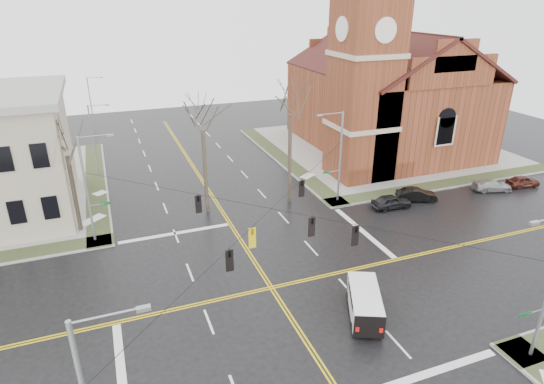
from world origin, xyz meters
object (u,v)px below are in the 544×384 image
object	(u,v)px
cargo_van	(364,300)
parked_car_a	(391,202)
church	(383,86)
streetlight_north_b	(92,102)
streetlight_north_a	(94,137)
parked_car_d	(523,181)
parked_car_b	(416,195)
signal_pole_nw	(88,187)
signal_pole_ne	(339,155)
tree_nw_near	(202,125)
tree_ne	(291,108)
tree_nw_far	(66,151)
parked_car_c	(492,185)

from	to	relation	value
cargo_van	parked_car_a	bearing A→B (deg)	74.55
church	streetlight_north_b	xyz separation A→B (m)	(-35.42, 23.22, -3.97)
streetlight_north_a	parked_car_d	distance (m)	47.43
church	parked_car_d	size ratio (longest dim) A/B	7.56
cargo_van	parked_car_d	size ratio (longest dim) A/B	1.40
parked_car_a	parked_car_b	xyz separation A→B (m)	(3.36, 0.55, -0.02)
signal_pole_nw	streetlight_north_a	world-z (taller)	signal_pole_nw
signal_pole_ne	parked_car_d	world-z (taller)	signal_pole_ne
signal_pole_ne	signal_pole_nw	bearing A→B (deg)	180.00
tree_nw_near	tree_ne	size ratio (longest dim) A/B	0.89
signal_pole_nw	streetlight_north_a	xyz separation A→B (m)	(0.67, 16.50, -0.48)
streetlight_north_a	streetlight_north_b	world-z (taller)	same
cargo_van	tree_ne	xyz separation A→B (m)	(2.35, 17.97, 8.44)
streetlight_north_b	tree_nw_far	distance (m)	34.27
signal_pole_ne	streetlight_north_a	size ratio (longest dim) A/B	1.12
parked_car_b	signal_pole_ne	bearing A→B (deg)	91.28
parked_car_c	tree_nw_far	distance (m)	41.67
church	parked_car_d	bearing A→B (deg)	-66.71
streetlight_north_b	tree_nw_far	xyz separation A→B (m)	(-1.97, -34.09, 2.92)
parked_car_a	tree_ne	distance (m)	13.34
streetlight_north_a	streetlight_north_b	size ratio (longest dim) A/B	1.00
tree_nw_far	tree_ne	distance (m)	19.64
parked_car_c	tree_nw_far	xyz separation A→B (m)	(-40.70, 5.83, 6.79)
church	tree_nw_near	bearing A→B (deg)	-157.36
streetlight_north_a	tree_nw_far	world-z (taller)	tree_nw_far
streetlight_north_a	tree_nw_near	xyz separation A→B (m)	(9.38, -14.07, 4.01)
church	parked_car_d	world-z (taller)	church
parked_car_d	tree_ne	xyz separation A→B (m)	(-25.19, 5.37, 8.89)
streetlight_north_a	cargo_van	size ratio (longest dim) A/B	1.57
streetlight_north_a	cargo_van	world-z (taller)	streetlight_north_a
parked_car_d	tree_nw_near	world-z (taller)	tree_nw_near
tree_nw_far	streetlight_north_b	bearing A→B (deg)	86.70
streetlight_north_b	cargo_van	world-z (taller)	streetlight_north_b
parked_car_d	tree_nw_far	xyz separation A→B (m)	(-44.70, 6.13, 6.77)
cargo_van	parked_car_d	world-z (taller)	cargo_van
streetlight_north_b	tree_nw_near	xyz separation A→B (m)	(9.38, -34.07, 4.01)
tree_ne	cargo_van	bearing A→B (deg)	-97.46
parked_car_d	tree_ne	bearing A→B (deg)	85.30
tree_nw_near	church	bearing A→B (deg)	22.64
signal_pole_nw	streetlight_north_a	distance (m)	16.52
tree_ne	streetlight_north_a	bearing A→B (deg)	139.76
signal_pole_nw	tree_nw_far	distance (m)	3.67
parked_car_c	parked_car_d	distance (m)	4.02
parked_car_a	parked_car_d	size ratio (longest dim) A/B	1.09
streetlight_north_b	parked_car_a	distance (m)	47.79
parked_car_c	tree_ne	xyz separation A→B (m)	(-21.18, 5.07, 8.92)
cargo_van	parked_car_c	size ratio (longest dim) A/B	1.25
cargo_van	parked_car_b	world-z (taller)	cargo_van
signal_pole_nw	parked_car_c	bearing A→B (deg)	-4.95
streetlight_north_b	parked_car_b	world-z (taller)	streetlight_north_b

